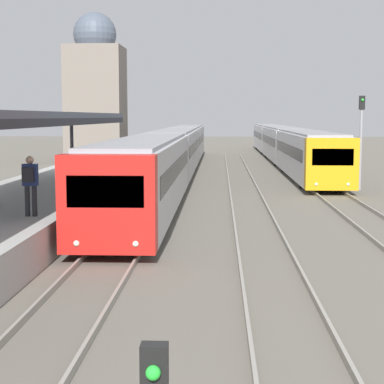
# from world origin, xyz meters

# --- Properties ---
(person_on_platform) EXTENTS (0.40, 0.40, 1.66)m
(person_on_platform) POSITION_xyz_m (-2.33, 16.01, 2.01)
(person_on_platform) COLOR #2D2D33
(person_on_platform) RESTS_ON station_platform
(train_near) EXTENTS (2.53, 49.36, 2.93)m
(train_near) POSITION_xyz_m (0.00, 39.27, 1.63)
(train_near) COLOR red
(train_near) RESTS_ON ground_plane
(train_far) EXTENTS (2.52, 47.57, 2.88)m
(train_far) POSITION_xyz_m (8.20, 53.00, 1.60)
(train_far) COLOR gold
(train_far) RESTS_ON ground_plane
(signal_mast_far) EXTENTS (0.28, 0.29, 4.81)m
(signal_mast_far) POSITION_xyz_m (10.08, 31.94, 3.04)
(signal_mast_far) COLOR gray
(signal_mast_far) RESTS_ON ground_plane
(distant_domed_building) EXTENTS (4.56, 4.56, 12.18)m
(distant_domed_building) POSITION_xyz_m (-7.36, 51.71, 5.76)
(distant_domed_building) COLOR slate
(distant_domed_building) RESTS_ON ground_plane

